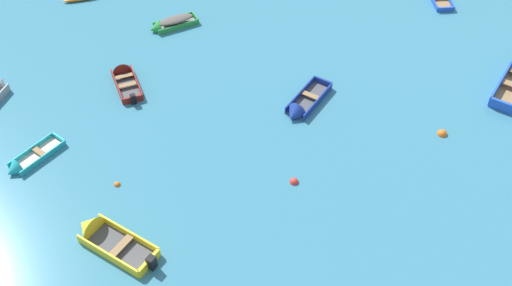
{
  "coord_description": "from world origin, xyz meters",
  "views": [
    {
      "loc": [
        3.93,
        1.86,
        21.51
      ],
      "look_at": [
        0.0,
        22.77,
        0.15
      ],
      "focal_mm": 45.66,
      "sensor_mm": 36.0,
      "label": 1
    }
  ],
  "objects_px": {
    "rowboat_turquoise_far_back": "(24,164)",
    "mooring_buoy_between_boats_left": "(442,134)",
    "rowboat_yellow_near_right": "(102,236)",
    "rowboat_maroon_midfield_right": "(124,77)",
    "rowboat_deep_blue_near_left": "(301,108)",
    "mooring_buoy_central": "(294,182)",
    "mooring_buoy_trailing": "(117,185)",
    "rowboat_green_far_right": "(169,24)"
  },
  "relations": [
    {
      "from": "rowboat_yellow_near_right",
      "to": "rowboat_turquoise_far_back",
      "type": "relative_size",
      "value": 1.3
    },
    {
      "from": "rowboat_green_far_right",
      "to": "rowboat_yellow_near_right",
      "type": "bearing_deg",
      "value": -84.35
    },
    {
      "from": "mooring_buoy_trailing",
      "to": "rowboat_green_far_right",
      "type": "bearing_deg",
      "value": 95.07
    },
    {
      "from": "rowboat_green_far_right",
      "to": "rowboat_yellow_near_right",
      "type": "height_order",
      "value": "rowboat_yellow_near_right"
    },
    {
      "from": "rowboat_maroon_midfield_right",
      "to": "rowboat_green_far_right",
      "type": "bearing_deg",
      "value": 78.32
    },
    {
      "from": "rowboat_turquoise_far_back",
      "to": "mooring_buoy_central",
      "type": "relative_size",
      "value": 7.51
    },
    {
      "from": "rowboat_maroon_midfield_right",
      "to": "rowboat_deep_blue_near_left",
      "type": "bearing_deg",
      "value": -4.26
    },
    {
      "from": "rowboat_turquoise_far_back",
      "to": "mooring_buoy_between_boats_left",
      "type": "bearing_deg",
      "value": 16.72
    },
    {
      "from": "mooring_buoy_central",
      "to": "rowboat_turquoise_far_back",
      "type": "bearing_deg",
      "value": -173.96
    },
    {
      "from": "rowboat_turquoise_far_back",
      "to": "mooring_buoy_trailing",
      "type": "height_order",
      "value": "rowboat_turquoise_far_back"
    },
    {
      "from": "mooring_buoy_central",
      "to": "mooring_buoy_trailing",
      "type": "xyz_separation_m",
      "value": [
        -7.61,
        -1.58,
        0.0
      ]
    },
    {
      "from": "rowboat_green_far_right",
      "to": "rowboat_turquoise_far_back",
      "type": "distance_m",
      "value": 12.05
    },
    {
      "from": "mooring_buoy_central",
      "to": "mooring_buoy_trailing",
      "type": "distance_m",
      "value": 7.77
    },
    {
      "from": "rowboat_green_far_right",
      "to": "rowboat_deep_blue_near_left",
      "type": "distance_m",
      "value": 9.98
    },
    {
      "from": "rowboat_green_far_right",
      "to": "mooring_buoy_between_boats_left",
      "type": "bearing_deg",
      "value": -21.55
    },
    {
      "from": "rowboat_turquoise_far_back",
      "to": "rowboat_maroon_midfield_right",
      "type": "relative_size",
      "value": 1.0
    },
    {
      "from": "rowboat_deep_blue_near_left",
      "to": "mooring_buoy_between_boats_left",
      "type": "relative_size",
      "value": 7.4
    },
    {
      "from": "mooring_buoy_central",
      "to": "rowboat_yellow_near_right",
      "type": "bearing_deg",
      "value": -148.15
    },
    {
      "from": "rowboat_deep_blue_near_left",
      "to": "mooring_buoy_between_boats_left",
      "type": "height_order",
      "value": "rowboat_deep_blue_near_left"
    },
    {
      "from": "rowboat_turquoise_far_back",
      "to": "rowboat_maroon_midfield_right",
      "type": "xyz_separation_m",
      "value": [
        2.45,
        6.7,
        0.03
      ]
    },
    {
      "from": "rowboat_green_far_right",
      "to": "rowboat_maroon_midfield_right",
      "type": "xyz_separation_m",
      "value": [
        -1.0,
        -4.85,
        -0.08
      ]
    },
    {
      "from": "rowboat_maroon_midfield_right",
      "to": "mooring_buoy_trailing",
      "type": "relative_size",
      "value": 10.62
    },
    {
      "from": "rowboat_yellow_near_right",
      "to": "rowboat_deep_blue_near_left",
      "type": "relative_size",
      "value": 1.13
    },
    {
      "from": "rowboat_deep_blue_near_left",
      "to": "mooring_buoy_central",
      "type": "relative_size",
      "value": 8.66
    },
    {
      "from": "rowboat_yellow_near_right",
      "to": "rowboat_turquoise_far_back",
      "type": "distance_m",
      "value": 5.85
    },
    {
      "from": "rowboat_maroon_midfield_right",
      "to": "mooring_buoy_trailing",
      "type": "bearing_deg",
      "value": -73.65
    },
    {
      "from": "mooring_buoy_trailing",
      "to": "rowboat_deep_blue_near_left",
      "type": "bearing_deg",
      "value": 41.04
    },
    {
      "from": "rowboat_green_far_right",
      "to": "rowboat_maroon_midfield_right",
      "type": "relative_size",
      "value": 0.91
    },
    {
      "from": "rowboat_turquoise_far_back",
      "to": "mooring_buoy_between_boats_left",
      "type": "height_order",
      "value": "rowboat_turquoise_far_back"
    },
    {
      "from": "rowboat_green_far_right",
      "to": "rowboat_turquoise_far_back",
      "type": "height_order",
      "value": "rowboat_green_far_right"
    },
    {
      "from": "rowboat_turquoise_far_back",
      "to": "rowboat_maroon_midfield_right",
      "type": "height_order",
      "value": "rowboat_maroon_midfield_right"
    },
    {
      "from": "rowboat_yellow_near_right",
      "to": "rowboat_maroon_midfield_right",
      "type": "xyz_separation_m",
      "value": [
        -2.46,
        9.89,
        -0.03
      ]
    },
    {
      "from": "rowboat_yellow_near_right",
      "to": "mooring_buoy_central",
      "type": "bearing_deg",
      "value": 31.85
    },
    {
      "from": "mooring_buoy_central",
      "to": "rowboat_green_far_right",
      "type": "bearing_deg",
      "value": 130.16
    },
    {
      "from": "rowboat_maroon_midfield_right",
      "to": "mooring_buoy_trailing",
      "type": "height_order",
      "value": "rowboat_maroon_midfield_right"
    },
    {
      "from": "rowboat_yellow_near_right",
      "to": "mooring_buoy_between_boats_left",
      "type": "height_order",
      "value": "rowboat_yellow_near_right"
    },
    {
      "from": "rowboat_yellow_near_right",
      "to": "mooring_buoy_trailing",
      "type": "relative_size",
      "value": 13.81
    },
    {
      "from": "rowboat_yellow_near_right",
      "to": "mooring_buoy_between_boats_left",
      "type": "relative_size",
      "value": 8.33
    },
    {
      "from": "mooring_buoy_between_boats_left",
      "to": "mooring_buoy_central",
      "type": "xyz_separation_m",
      "value": [
        -6.46,
        -4.29,
        0.0
      ]
    },
    {
      "from": "rowboat_deep_blue_near_left",
      "to": "rowboat_maroon_midfield_right",
      "type": "relative_size",
      "value": 1.16
    },
    {
      "from": "rowboat_maroon_midfield_right",
      "to": "mooring_buoy_trailing",
      "type": "distance_m",
      "value": 7.3
    },
    {
      "from": "rowboat_turquoise_far_back",
      "to": "mooring_buoy_trailing",
      "type": "relative_size",
      "value": 10.63
    }
  ]
}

